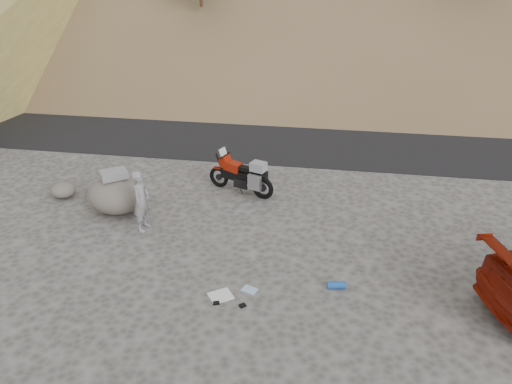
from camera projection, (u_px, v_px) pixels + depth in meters
ground at (220, 251)px, 12.25m from camera, size 140.00×140.00×0.00m
road at (270, 131)px, 20.22m from camera, size 120.00×7.00×0.05m
motorcycle at (243, 176)px, 14.90m from camera, size 2.14×1.10×1.34m
man at (144, 229)px, 13.23m from camera, size 0.43×0.63×1.66m
boulder at (116, 194)px, 13.86m from camera, size 2.04×1.92×1.23m
small_rock at (63, 190)px, 14.82m from camera, size 0.75×0.67×0.45m
gear_white_cloth at (221, 296)px, 10.67m from camera, size 0.64×0.63×0.02m
gear_blue_mat at (336, 285)px, 10.89m from camera, size 0.43×0.23×0.16m
gear_glove_a at (216, 303)px, 10.44m from camera, size 0.16×0.14×0.04m
gear_glove_b at (242, 306)px, 10.36m from camera, size 0.17×0.16×0.04m
gear_blue_cloth at (250, 290)px, 10.86m from camera, size 0.39×0.34×0.01m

